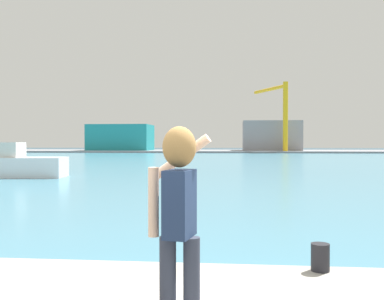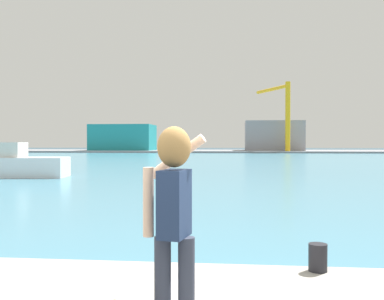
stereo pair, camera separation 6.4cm
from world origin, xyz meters
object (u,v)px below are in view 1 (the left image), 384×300
(port_crane, at_px, (280,108))
(warehouse_left, at_px, (121,138))
(boat_moored, at_px, (15,164))
(harbor_bollard, at_px, (320,257))
(person_photographer, at_px, (179,208))
(warehouse_right, at_px, (271,136))

(port_crane, bearing_deg, warehouse_left, 173.25)
(boat_moored, bearing_deg, harbor_bollard, -60.19)
(harbor_bollard, xyz_separation_m, warehouse_left, (-25.93, 88.60, 2.45))
(person_photographer, distance_m, port_crane, 87.39)
(boat_moored, distance_m, port_crane, 68.95)
(warehouse_left, height_order, port_crane, port_crane)
(person_photographer, bearing_deg, port_crane, 4.76)
(person_photographer, xyz_separation_m, boat_moored, (-12.91, 21.92, -0.81))
(port_crane, bearing_deg, warehouse_right, 102.95)
(warehouse_right, bearing_deg, port_crane, -77.05)
(warehouse_left, bearing_deg, warehouse_right, 3.18)
(harbor_bollard, relative_size, port_crane, 0.02)
(person_photographer, distance_m, harbor_bollard, 2.65)
(harbor_bollard, bearing_deg, port_crane, 84.49)
(boat_moored, distance_m, warehouse_left, 69.64)
(warehouse_left, bearing_deg, port_crane, -6.75)
(person_photographer, xyz_separation_m, port_crane, (9.69, 86.53, 7.53))
(boat_moored, bearing_deg, warehouse_left, 93.44)
(person_photographer, distance_m, warehouse_left, 93.80)
(person_photographer, relative_size, port_crane, 0.13)
(boat_moored, bearing_deg, port_crane, 64.65)
(person_photographer, bearing_deg, boat_moored, 41.63)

